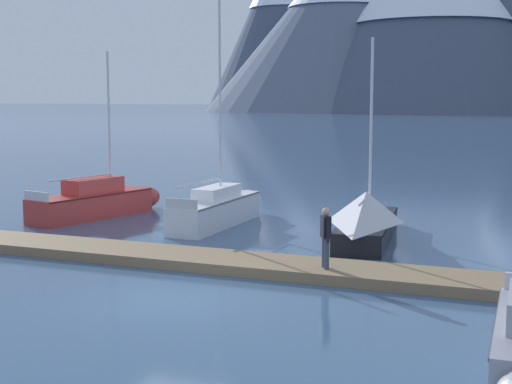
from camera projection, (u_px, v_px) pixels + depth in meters
ground_plane at (171, 302)px, 18.57m from camera, size 700.00×700.00×0.00m
mountain_west_summit at (288, 12)px, 267.09m from camera, size 57.33×57.33×64.91m
mountain_central_massif at (340, 26)px, 242.90m from camera, size 86.51×86.51×52.08m
mountain_shoulder_ridge at (432, 8)px, 225.58m from camera, size 82.89×82.89×57.44m
dock at (232, 262)px, 22.26m from camera, size 23.28×2.86×0.30m
sailboat_nearest_berth at (100, 201)px, 31.60m from camera, size 3.07×6.85×6.85m
sailboat_second_berth at (221, 207)px, 29.64m from camera, size 1.58×7.13×9.46m
sailboat_mid_dock_port at (367, 216)px, 26.34m from camera, size 2.35×7.37×7.04m
person_on_dock at (326, 234)px, 20.73m from camera, size 0.38×0.52×1.69m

